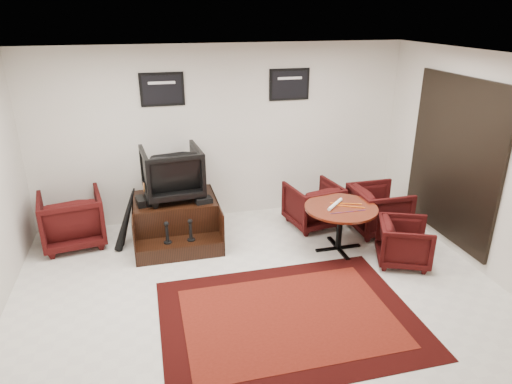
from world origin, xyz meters
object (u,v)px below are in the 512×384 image
at_px(shine_podium, 176,221).
at_px(table_chair_back, 313,203).
at_px(table_chair_corner, 404,240).
at_px(shine_chair, 172,170).
at_px(table_chair_window, 379,207).
at_px(armchair_side, 72,217).
at_px(meeting_table, 341,212).

distance_m(shine_podium, table_chair_back, 2.18).
bearing_deg(table_chair_back, table_chair_corner, 109.25).
height_order(shine_chair, table_chair_window, shine_chair).
relative_size(shine_chair, armchair_side, 0.97).
bearing_deg(table_chair_back, shine_podium, -11.09).
relative_size(meeting_table, table_chair_corner, 1.50).
xyz_separation_m(shine_chair, armchair_side, (-1.49, 0.07, -0.62)).
height_order(table_chair_back, table_chair_corner, table_chair_back).
bearing_deg(armchair_side, table_chair_corner, 150.01).
xyz_separation_m(meeting_table, table_chair_window, (0.84, 0.41, -0.18)).
relative_size(shine_podium, shine_chair, 1.48).
height_order(armchair_side, table_chair_corner, armchair_side).
distance_m(armchair_side, table_chair_window, 4.64).
xyz_separation_m(armchair_side, meeting_table, (3.75, -1.11, 0.15)).
height_order(meeting_table, table_chair_back, table_chair_back).
xyz_separation_m(meeting_table, table_chair_corner, (0.70, -0.57, -0.25)).
xyz_separation_m(shine_podium, meeting_table, (2.26, -0.91, 0.30)).
bearing_deg(meeting_table, shine_chair, 155.24).
height_order(meeting_table, table_chair_corner, table_chair_corner).
bearing_deg(shine_podium, shine_chair, 90.00).
height_order(table_chair_back, table_chair_window, table_chair_window).
bearing_deg(table_chair_window, shine_chair, 77.91).
height_order(shine_chair, armchair_side, shine_chair).
relative_size(table_chair_back, table_chair_window, 0.97).
distance_m(shine_chair, armchair_side, 1.62).
relative_size(meeting_table, table_chair_window, 1.27).
relative_size(shine_podium, table_chair_back, 1.62).
bearing_deg(shine_chair, table_chair_corner, 145.93).
distance_m(armchair_side, table_chair_corner, 4.76).
bearing_deg(meeting_table, table_chair_back, 95.64).
xyz_separation_m(shine_chair, meeting_table, (2.26, -1.04, -0.47)).
bearing_deg(shine_podium, table_chair_corner, -26.52).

